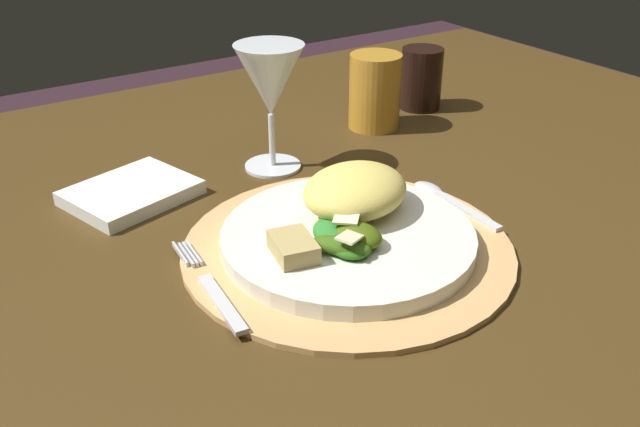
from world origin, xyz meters
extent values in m
cube|color=#422E13|center=(0.00, 0.00, 0.73)|extent=(1.49, 1.08, 0.03)
cylinder|color=#462E10|center=(0.67, 0.46, 0.36)|extent=(0.08, 0.08, 0.71)
cylinder|color=tan|center=(-0.01, -0.07, 0.75)|extent=(0.33, 0.33, 0.01)
cylinder|color=silver|center=(-0.01, -0.07, 0.76)|extent=(0.25, 0.25, 0.02)
ellipsoid|color=#E9CF61|center=(0.02, -0.04, 0.79)|extent=(0.15, 0.13, 0.05)
ellipsoid|color=#45590F|center=(-0.02, -0.10, 0.78)|extent=(0.05, 0.06, 0.02)
ellipsoid|color=#2E792B|center=(-0.03, -0.08, 0.77)|extent=(0.05, 0.06, 0.02)
ellipsoid|color=#365B13|center=(-0.04, -0.11, 0.77)|extent=(0.05, 0.06, 0.02)
ellipsoid|color=#2C6817|center=(-0.03, -0.11, 0.77)|extent=(0.04, 0.04, 0.01)
cube|color=beige|center=(-0.02, -0.09, 0.79)|extent=(0.03, 0.03, 0.00)
cube|color=beige|center=(-0.04, -0.11, 0.79)|extent=(0.03, 0.03, 0.01)
cube|color=tan|center=(-0.08, -0.08, 0.77)|extent=(0.05, 0.06, 0.02)
cube|color=silver|center=(-0.16, -0.10, 0.75)|extent=(0.02, 0.09, 0.00)
cube|color=silver|center=(-0.16, 0.00, 0.75)|extent=(0.01, 0.05, 0.00)
cube|color=silver|center=(-0.15, -0.01, 0.75)|extent=(0.01, 0.05, 0.00)
cube|color=silver|center=(-0.15, -0.01, 0.75)|extent=(0.01, 0.05, 0.00)
cube|color=silver|center=(-0.14, -0.01, 0.75)|extent=(0.01, 0.05, 0.00)
cube|color=silver|center=(0.14, -0.09, 0.75)|extent=(0.01, 0.10, 0.00)
ellipsoid|color=silver|center=(0.14, -0.02, 0.75)|extent=(0.02, 0.04, 0.01)
cube|color=white|center=(-0.15, 0.16, 0.75)|extent=(0.16, 0.14, 0.02)
cylinder|color=silver|center=(0.03, 0.14, 0.74)|extent=(0.07, 0.07, 0.00)
cylinder|color=silver|center=(0.03, 0.14, 0.78)|extent=(0.01, 0.01, 0.07)
cone|color=silver|center=(0.03, 0.14, 0.86)|extent=(0.08, 0.08, 0.08)
cylinder|color=#C48728|center=(0.22, 0.18, 0.79)|extent=(0.07, 0.07, 0.10)
cylinder|color=black|center=(0.33, 0.21, 0.79)|extent=(0.06, 0.06, 0.09)
camera|label=1|loc=(-0.36, -0.56, 1.11)|focal=39.36mm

